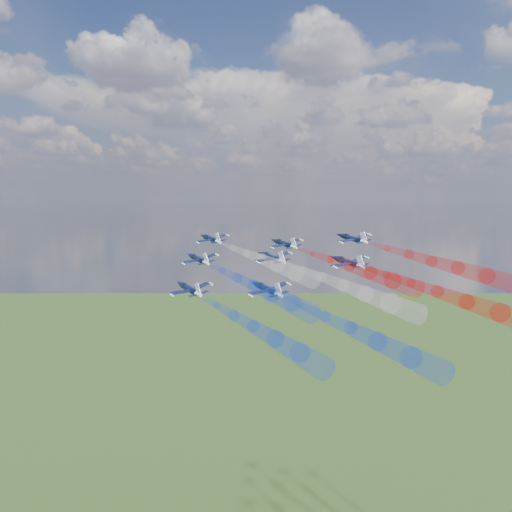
% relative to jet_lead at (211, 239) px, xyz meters
% --- Properties ---
extents(jet_lead, '(14.75, 14.71, 6.19)m').
position_rel_jet_lead_xyz_m(jet_lead, '(0.00, 0.00, 0.00)').
color(jet_lead, black).
extents(trail_lead, '(32.46, 27.85, 9.52)m').
position_rel_jet_lead_xyz_m(trail_lead, '(18.90, -15.21, -3.21)').
color(trail_lead, silver).
extents(jet_inner_left, '(14.75, 14.71, 6.19)m').
position_rel_jet_lead_xyz_m(jet_inner_left, '(3.60, -15.85, -3.64)').
color(jet_inner_left, black).
extents(trail_inner_left, '(32.46, 27.85, 9.52)m').
position_rel_jet_lead_xyz_m(trail_inner_left, '(22.50, -31.06, -6.84)').
color(trail_inner_left, blue).
extents(jet_inner_right, '(14.75, 14.71, 6.19)m').
position_rel_jet_lead_xyz_m(jet_inner_right, '(20.10, -0.69, -0.74)').
color(jet_inner_right, black).
extents(trail_inner_right, '(32.46, 27.85, 9.52)m').
position_rel_jet_lead_xyz_m(trail_inner_right, '(39.00, -15.90, -3.95)').
color(trail_inner_right, red).
extents(jet_outer_left, '(14.75, 14.71, 6.19)m').
position_rel_jet_lead_xyz_m(jet_outer_left, '(9.70, -33.69, -7.80)').
color(jet_outer_left, black).
extents(trail_outer_left, '(32.46, 27.85, 9.52)m').
position_rel_jet_lead_xyz_m(trail_outer_left, '(28.60, -48.89, -11.01)').
color(trail_outer_left, blue).
extents(jet_center_third, '(14.75, 14.71, 6.19)m').
position_rel_jet_lead_xyz_m(jet_center_third, '(21.37, -15.14, -2.77)').
color(jet_center_third, black).
extents(trail_center_third, '(32.46, 27.85, 9.52)m').
position_rel_jet_lead_xyz_m(trail_center_third, '(40.27, -30.34, -5.98)').
color(trail_center_third, silver).
extents(jet_outer_right, '(14.75, 14.71, 6.19)m').
position_rel_jet_lead_xyz_m(jet_outer_right, '(37.02, -0.76, 0.95)').
color(jet_outer_right, black).
extents(trail_outer_right, '(32.46, 27.85, 9.52)m').
position_rel_jet_lead_xyz_m(trail_outer_right, '(55.92, -15.96, -2.25)').
color(trail_outer_right, red).
extents(jet_rear_left, '(14.75, 14.71, 6.19)m').
position_rel_jet_lead_xyz_m(jet_rear_left, '(25.91, -32.77, -7.16)').
color(jet_rear_left, black).
extents(trail_rear_left, '(32.46, 27.85, 9.52)m').
position_rel_jet_lead_xyz_m(trail_rear_left, '(44.81, -47.98, -10.36)').
color(trail_rear_left, blue).
extents(jet_rear_right, '(14.75, 14.71, 6.19)m').
position_rel_jet_lead_xyz_m(jet_rear_right, '(38.58, -15.34, -3.17)').
color(jet_rear_right, black).
extents(trail_rear_right, '(32.46, 27.85, 9.52)m').
position_rel_jet_lead_xyz_m(trail_rear_right, '(57.48, -30.54, -6.37)').
color(trail_rear_right, red).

